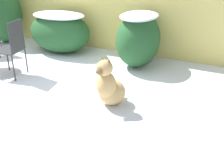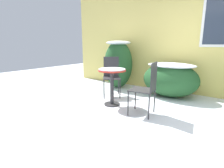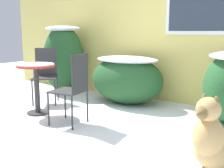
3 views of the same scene
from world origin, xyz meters
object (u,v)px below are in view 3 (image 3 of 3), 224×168
patio_chair_near_table (46,73)px  dog (212,141)px  patio_table (36,76)px  patio_chair_far_side (73,86)px

patio_chair_near_table → dog: bearing=-54.6°
patio_table → patio_chair_near_table: patio_chair_near_table is taller
patio_chair_near_table → patio_chair_far_side: 1.44m
patio_table → patio_chair_near_table: bearing=127.1°
patio_chair_near_table → patio_chair_far_side: bearing=-66.5°
patio_chair_far_side → dog: patio_chair_far_side is taller
dog → patio_table: bearing=-169.5°
patio_chair_near_table → dog: (3.24, -0.89, -0.26)m
patio_table → patio_chair_far_side: 0.84m
patio_table → dog: bearing=-6.2°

